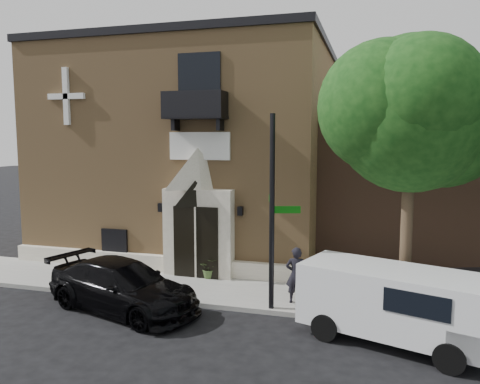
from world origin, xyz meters
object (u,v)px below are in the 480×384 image
at_px(black_sedan, 123,286).
at_px(cargo_van, 402,304).
at_px(fire_hydrant, 319,300).
at_px(dumpster, 457,295).
at_px(street_sign, 273,212).
at_px(pedestrian_near, 296,275).

distance_m(black_sedan, cargo_van, 7.98).
xyz_separation_m(fire_hydrant, dumpster, (3.78, 0.67, 0.29)).
bearing_deg(fire_hydrant, dumpster, 10.13).
height_order(black_sedan, cargo_van, cargo_van).
height_order(cargo_van, fire_hydrant, cargo_van).
distance_m(street_sign, dumpster, 5.68).
xyz_separation_m(black_sedan, street_sign, (4.39, 1.02, 2.29)).
xyz_separation_m(black_sedan, fire_hydrant, (5.78, 1.06, -0.24)).
bearing_deg(dumpster, cargo_van, -148.18).
height_order(fire_hydrant, pedestrian_near, pedestrian_near).
bearing_deg(black_sedan, dumpster, -62.54).
xyz_separation_m(street_sign, pedestrian_near, (0.61, 0.64, -2.02)).
distance_m(black_sedan, pedestrian_near, 5.28).
height_order(fire_hydrant, dumpster, dumpster).
bearing_deg(street_sign, pedestrian_near, 28.94).
height_order(street_sign, pedestrian_near, street_sign).
bearing_deg(street_sign, cargo_van, -36.08).
xyz_separation_m(dumpster, pedestrian_near, (-4.55, -0.08, 0.22)).
bearing_deg(black_sedan, cargo_van, -74.35).
bearing_deg(pedestrian_near, black_sedan, 10.28).
distance_m(cargo_van, dumpster, 2.52).
xyz_separation_m(fire_hydrant, pedestrian_near, (-0.78, 0.60, 0.51)).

